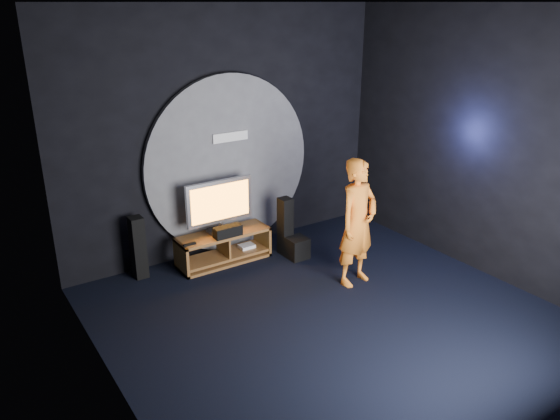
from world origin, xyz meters
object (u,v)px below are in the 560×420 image
object	(u,v)px
tower_speaker_right	(285,226)
player	(358,223)
media_console	(224,249)
tv	(220,204)
subwoofer	(297,248)
tower_speaker_left	(138,247)

from	to	relation	value
tower_speaker_right	player	bearing A→B (deg)	-76.90
media_console	tv	xyz separation A→B (m)	(-0.01, 0.07, 0.67)
media_console	subwoofer	xyz separation A→B (m)	(0.94, -0.47, -0.04)
tv	tower_speaker_right	world-z (taller)	tv
media_console	tower_speaker_right	size ratio (longest dim) A/B	1.55
subwoofer	tv	bearing A→B (deg)	150.33
media_console	tower_speaker_right	world-z (taller)	tower_speaker_right
subwoofer	player	world-z (taller)	player
tv	player	world-z (taller)	player
tower_speaker_right	media_console	bearing A→B (deg)	164.23
tv	subwoofer	bearing A→B (deg)	-29.67
tv	tower_speaker_right	bearing A→B (deg)	-19.56
tower_speaker_right	subwoofer	world-z (taller)	tower_speaker_right
tower_speaker_left	media_console	bearing A→B (deg)	-10.66
tv	player	size ratio (longest dim) A/B	0.59
tv	tower_speaker_left	distance (m)	1.25
tower_speaker_left	player	world-z (taller)	player
tower_speaker_right	player	size ratio (longest dim) A/B	0.51
tower_speaker_right	subwoofer	bearing A→B (deg)	-75.77
tower_speaker_right	player	world-z (taller)	player
tv	media_console	bearing A→B (deg)	-83.80
tower_speaker_left	subwoofer	bearing A→B (deg)	-18.21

